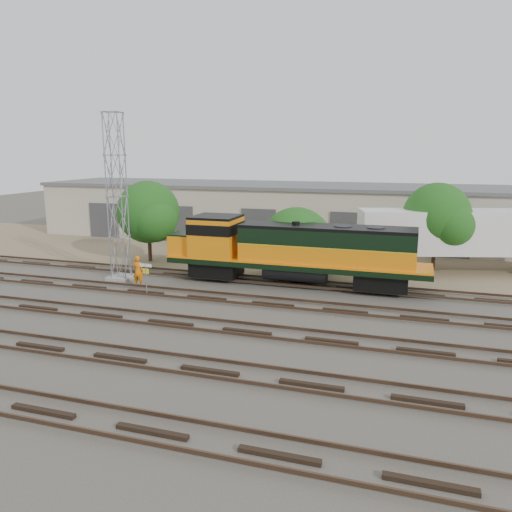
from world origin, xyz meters
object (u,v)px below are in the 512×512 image
(locomotive, at_px, (291,250))
(worker, at_px, (138,271))
(signal_tower, at_px, (117,201))
(semi_trailer, at_px, (469,234))

(locomotive, height_order, worker, locomotive)
(locomotive, height_order, signal_tower, signal_tower)
(signal_tower, xyz_separation_m, semi_trailer, (22.23, 8.87, -2.47))
(worker, relative_size, semi_trailer, 0.14)
(locomotive, relative_size, worker, 8.38)
(signal_tower, bearing_deg, worker, -32.83)
(signal_tower, height_order, semi_trailer, signal_tower)
(worker, distance_m, semi_trailer, 22.65)
(worker, bearing_deg, locomotive, -165.35)
(locomotive, distance_m, worker, 9.75)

